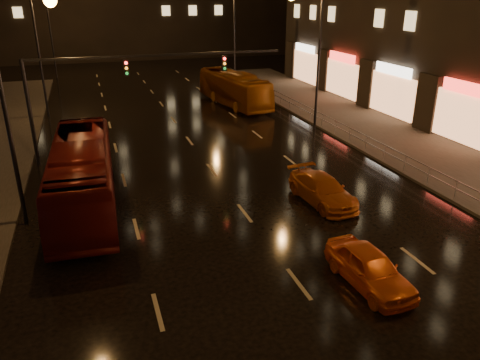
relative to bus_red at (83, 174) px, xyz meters
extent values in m
plane|color=black|center=(7.00, 6.72, -1.60)|extent=(140.00, 140.00, 0.00)
cube|color=#38332D|center=(20.50, 1.72, -1.52)|extent=(7.00, 70.00, 0.15)
cylinder|color=black|center=(-2.60, 6.72, 1.50)|extent=(0.22, 0.22, 6.20)
cube|color=black|center=(5.00, 6.72, 4.50)|extent=(15.20, 0.14, 0.14)
cube|color=black|center=(3.00, 6.72, 3.85)|extent=(0.32, 0.18, 0.95)
cube|color=black|center=(9.00, 6.72, 3.85)|extent=(0.32, 0.18, 0.95)
sphere|color=#FF1E19|center=(3.00, 6.60, 4.15)|extent=(0.18, 0.18, 0.18)
cylinder|color=#99999E|center=(17.20, 30.72, -0.95)|extent=(0.04, 0.04, 1.00)
cube|color=#99999E|center=(17.20, 4.72, -0.50)|extent=(0.05, 56.00, 0.05)
cube|color=#99999E|center=(17.20, 4.72, -0.90)|extent=(0.05, 56.00, 0.05)
imported|color=#5D110D|center=(0.00, 0.00, 0.00)|extent=(3.11, 11.55, 3.19)
imported|color=#A05410|center=(13.28, 18.36, -0.12)|extent=(3.92, 10.82, 2.95)
imported|color=orange|center=(9.31, -10.06, -0.93)|extent=(1.81, 4.02, 1.34)
imported|color=#C85D12|center=(11.00, -3.28, -0.94)|extent=(2.18, 4.64, 1.31)
camera|label=1|loc=(0.67, -21.92, 8.03)|focal=35.00mm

